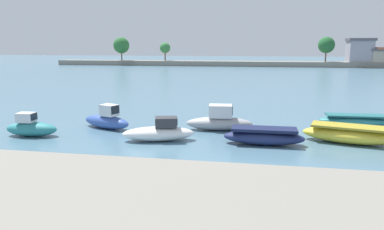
{
  "coord_description": "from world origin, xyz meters",
  "views": [
    {
      "loc": [
        1.2,
        -15.18,
        5.86
      ],
      "look_at": [
        -3.41,
        9.91,
        0.99
      ],
      "focal_mm": 33.91,
      "sensor_mm": 36.0,
      "label": 1
    }
  ],
  "objects_px": {
    "moored_boat_3": "(219,121)",
    "moored_boat_4": "(264,137)",
    "moored_boat_2": "(159,132)",
    "moored_boat_5": "(349,135)",
    "moored_boat_0": "(31,128)",
    "mooring_buoy_0": "(4,156)",
    "moored_boat_1": "(107,120)",
    "moored_boat_6": "(355,121)"
  },
  "relations": [
    {
      "from": "moored_boat_0",
      "to": "moored_boat_6",
      "type": "height_order",
      "value": "moored_boat_0"
    },
    {
      "from": "moored_boat_0",
      "to": "moored_boat_1",
      "type": "height_order",
      "value": "moored_boat_1"
    },
    {
      "from": "moored_boat_2",
      "to": "moored_boat_3",
      "type": "bearing_deg",
      "value": 30.91
    },
    {
      "from": "moored_boat_5",
      "to": "moored_boat_1",
      "type": "bearing_deg",
      "value": -169.5
    },
    {
      "from": "moored_boat_3",
      "to": "moored_boat_4",
      "type": "height_order",
      "value": "moored_boat_3"
    },
    {
      "from": "moored_boat_1",
      "to": "moored_boat_5",
      "type": "distance_m",
      "value": 16.27
    },
    {
      "from": "moored_boat_3",
      "to": "moored_boat_4",
      "type": "relative_size",
      "value": 0.99
    },
    {
      "from": "moored_boat_1",
      "to": "moored_boat_2",
      "type": "relative_size",
      "value": 0.91
    },
    {
      "from": "moored_boat_0",
      "to": "moored_boat_3",
      "type": "distance_m",
      "value": 12.68
    },
    {
      "from": "moored_boat_1",
      "to": "moored_boat_5",
      "type": "height_order",
      "value": "moored_boat_1"
    },
    {
      "from": "moored_boat_2",
      "to": "moored_boat_6",
      "type": "xyz_separation_m",
      "value": [
        13.18,
        6.78,
        -0.14
      ]
    },
    {
      "from": "mooring_buoy_0",
      "to": "moored_boat_1",
      "type": "bearing_deg",
      "value": 72.34
    },
    {
      "from": "moored_boat_0",
      "to": "moored_boat_6",
      "type": "bearing_deg",
      "value": 14.56
    },
    {
      "from": "moored_boat_2",
      "to": "moored_boat_5",
      "type": "xyz_separation_m",
      "value": [
        11.58,
        1.57,
        -0.02
      ]
    },
    {
      "from": "moored_boat_3",
      "to": "moored_boat_4",
      "type": "bearing_deg",
      "value": -52.64
    },
    {
      "from": "moored_boat_2",
      "to": "moored_boat_5",
      "type": "height_order",
      "value": "moored_boat_2"
    },
    {
      "from": "moored_boat_5",
      "to": "moored_boat_0",
      "type": "bearing_deg",
      "value": -160.08
    },
    {
      "from": "moored_boat_0",
      "to": "moored_boat_4",
      "type": "relative_size",
      "value": 0.73
    },
    {
      "from": "moored_boat_0",
      "to": "mooring_buoy_0",
      "type": "height_order",
      "value": "moored_boat_0"
    },
    {
      "from": "moored_boat_3",
      "to": "mooring_buoy_0",
      "type": "distance_m",
      "value": 13.63
    },
    {
      "from": "moored_boat_4",
      "to": "moored_boat_5",
      "type": "height_order",
      "value": "moored_boat_5"
    },
    {
      "from": "moored_boat_1",
      "to": "moored_boat_4",
      "type": "relative_size",
      "value": 0.89
    },
    {
      "from": "moored_boat_1",
      "to": "moored_boat_6",
      "type": "xyz_separation_m",
      "value": [
        17.83,
        4.08,
        -0.2
      ]
    },
    {
      "from": "moored_boat_5",
      "to": "mooring_buoy_0",
      "type": "xyz_separation_m",
      "value": [
        -18.7,
        -6.63,
        -0.36
      ]
    },
    {
      "from": "moored_boat_2",
      "to": "moored_boat_1",
      "type": "bearing_deg",
      "value": 134.22
    },
    {
      "from": "moored_boat_2",
      "to": "moored_boat_5",
      "type": "distance_m",
      "value": 11.69
    },
    {
      "from": "moored_boat_3",
      "to": "moored_boat_5",
      "type": "relative_size",
      "value": 0.83
    },
    {
      "from": "moored_boat_3",
      "to": "moored_boat_6",
      "type": "xyz_separation_m",
      "value": [
        9.77,
        3.18,
        -0.25
      ]
    },
    {
      "from": "moored_boat_3",
      "to": "moored_boat_6",
      "type": "height_order",
      "value": "moored_boat_3"
    },
    {
      "from": "moored_boat_0",
      "to": "mooring_buoy_0",
      "type": "bearing_deg",
      "value": -75.58
    },
    {
      "from": "moored_boat_2",
      "to": "moored_boat_3",
      "type": "distance_m",
      "value": 4.95
    },
    {
      "from": "moored_boat_5",
      "to": "moored_boat_6",
      "type": "xyz_separation_m",
      "value": [
        1.59,
        5.2,
        -0.12
      ]
    },
    {
      "from": "mooring_buoy_0",
      "to": "moored_boat_5",
      "type": "bearing_deg",
      "value": 19.51
    },
    {
      "from": "moored_boat_6",
      "to": "mooring_buoy_0",
      "type": "xyz_separation_m",
      "value": [
        -20.3,
        -11.83,
        -0.24
      ]
    },
    {
      "from": "moored_boat_4",
      "to": "moored_boat_5",
      "type": "distance_m",
      "value": 5.3
    },
    {
      "from": "moored_boat_0",
      "to": "moored_boat_4",
      "type": "distance_m",
      "value": 15.1
    },
    {
      "from": "moored_boat_0",
      "to": "moored_boat_5",
      "type": "distance_m",
      "value": 20.32
    },
    {
      "from": "moored_boat_1",
      "to": "moored_boat_5",
      "type": "relative_size",
      "value": 0.74
    },
    {
      "from": "moored_boat_0",
      "to": "moored_boat_5",
      "type": "bearing_deg",
      "value": 1.91
    },
    {
      "from": "moored_boat_0",
      "to": "moored_boat_3",
      "type": "xyz_separation_m",
      "value": [
        12.05,
        3.96,
        0.1
      ]
    },
    {
      "from": "moored_boat_5",
      "to": "moored_boat_6",
      "type": "height_order",
      "value": "moored_boat_5"
    },
    {
      "from": "moored_boat_1",
      "to": "moored_boat_3",
      "type": "height_order",
      "value": "moored_boat_3"
    }
  ]
}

